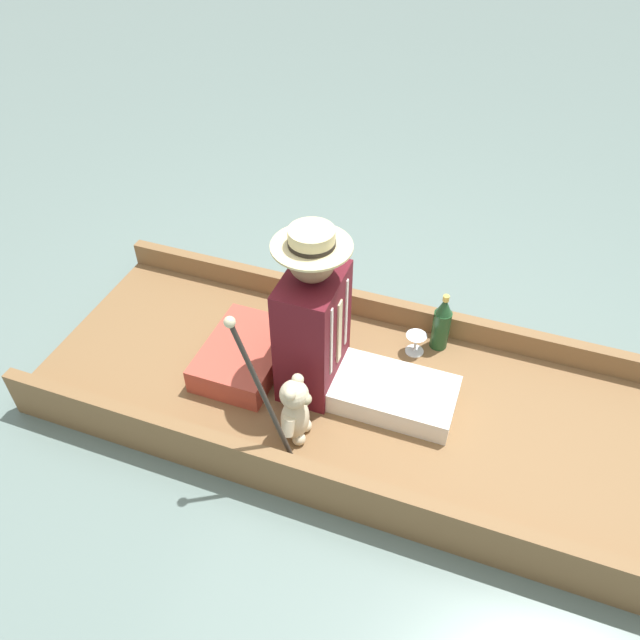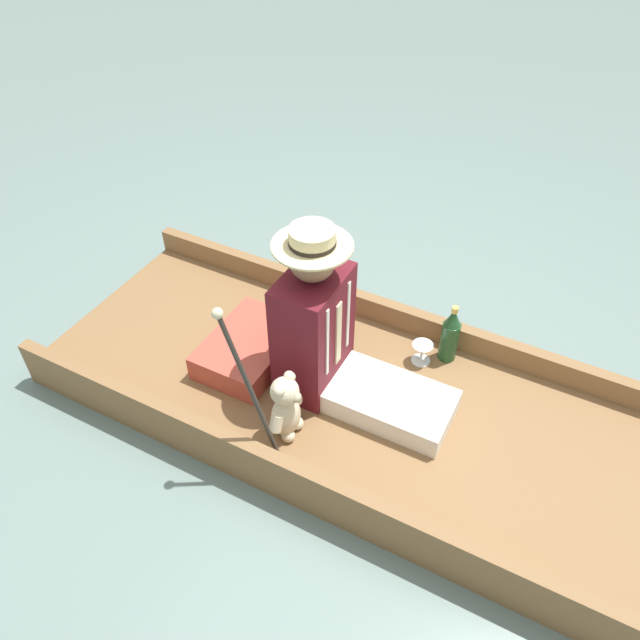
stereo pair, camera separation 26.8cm
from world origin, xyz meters
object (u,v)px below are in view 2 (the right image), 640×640
Objects in this scene: seated_person at (331,339)px; teddy_bear at (286,408)px; walking_cane at (245,377)px; wine_glass at (422,350)px; champagne_bottle at (450,335)px.

teddy_bear is at bearing -6.73° from seated_person.
seated_person is 0.50m from walking_cane.
teddy_bear is at bearing 150.53° from walking_cane.
teddy_bear is at bearing -28.31° from wine_glass.
seated_person is at bearing -43.27° from champagne_bottle.
teddy_bear is at bearing -31.40° from champagne_bottle.
champagne_bottle reaches higher than wine_glass.
wine_glass is 1.01m from walking_cane.
walking_cane is 2.35× the size of champagne_bottle.
walking_cane is (0.82, -0.45, 0.37)m from wine_glass.
champagne_bottle is at bearing 148.91° from walking_cane.
seated_person reaches higher than walking_cane.
walking_cane is at bearing -13.87° from seated_person.
seated_person is 1.12× the size of walking_cane.
teddy_bear is 3.05× the size of wine_glass.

